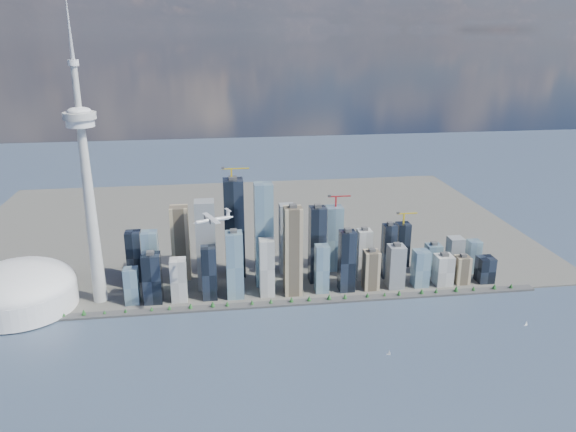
{
  "coord_description": "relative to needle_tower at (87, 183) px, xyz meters",
  "views": [
    {
      "loc": [
        -76.43,
        -699.49,
        495.06
      ],
      "look_at": [
        55.61,
        260.0,
        173.23
      ],
      "focal_mm": 35.0,
      "sensor_mm": 36.0,
      "label": 1
    }
  ],
  "objects": [
    {
      "name": "sailboat_west",
      "position": [
        491.01,
        -255.38,
        -232.93
      ],
      "size": [
        6.55,
        3.04,
        9.07
      ],
      "rotation": [
        0.0,
        0.0,
        -0.24
      ],
      "color": "white",
      "rests_on": "ground"
    },
    {
      "name": "land",
      "position": [
        300.0,
        390.0,
        -234.34
      ],
      "size": [
        1400.0,
        900.0,
        3.0
      ],
      "primitive_type": "cube",
      "color": "#4C4C47",
      "rests_on": "ground"
    },
    {
      "name": "airplane",
      "position": [
        220.72,
        -119.47,
        -39.58
      ],
      "size": [
        68.91,
        61.71,
        17.39
      ],
      "rotation": [
        0.0,
        0.0,
        0.36
      ],
      "color": "silver",
      "rests_on": "ground"
    },
    {
      "name": "dome_stadium",
      "position": [
        -140.0,
        -10.0,
        -196.4
      ],
      "size": [
        200.0,
        200.0,
        86.0
      ],
      "color": "white",
      "rests_on": "land"
    },
    {
      "name": "shoreline_trees",
      "position": [
        300.0,
        -60.0,
        -227.06
      ],
      "size": [
        960.53,
        7.2,
        8.8
      ],
      "color": "#3F2D1E",
      "rests_on": "seawall"
    },
    {
      "name": "ground",
      "position": [
        300.0,
        -310.0,
        -235.84
      ],
      "size": [
        4000.0,
        4000.0,
        0.0
      ],
      "primitive_type": "plane",
      "color": "#34445B",
      "rests_on": "ground"
    },
    {
      "name": "sailboat_east",
      "position": [
        759.25,
        -197.67,
        -232.79
      ],
      "size": [
        6.89,
        2.73,
        9.52
      ],
      "rotation": [
        0.0,
        0.0,
        0.16
      ],
      "color": "white",
      "rests_on": "ground"
    },
    {
      "name": "skyscraper_cluster",
      "position": [
        359.62,
        26.82,
        -163.91
      ],
      "size": [
        736.0,
        142.0,
        233.51
      ],
      "color": "black",
      "rests_on": "land"
    },
    {
      "name": "needle_tower",
      "position": [
        0.0,
        0.0,
        0.0
      ],
      "size": [
        56.0,
        56.0,
        550.5
      ],
      "color": "#ADACA7",
      "rests_on": "land"
    },
    {
      "name": "seawall",
      "position": [
        300.0,
        -60.0,
        -233.84
      ],
      "size": [
        1100.0,
        22.0,
        4.0
      ],
      "primitive_type": "cube",
      "color": "#383838",
      "rests_on": "ground"
    }
  ]
}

